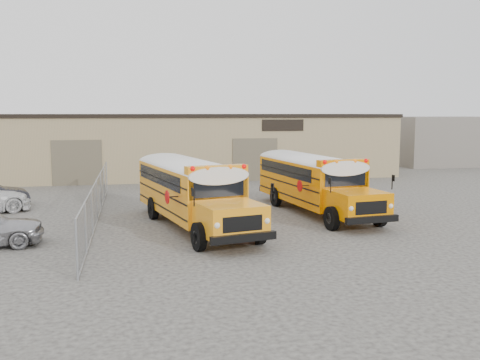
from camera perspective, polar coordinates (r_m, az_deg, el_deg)
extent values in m
plane|color=#322F2D|center=(22.35, 0.18, -5.13)|extent=(120.00, 120.00, 0.00)
cube|color=#92815A|center=(41.70, -5.31, 3.69)|extent=(30.00, 10.00, 4.50)
cube|color=black|center=(41.63, -5.35, 6.85)|extent=(30.20, 10.20, 0.25)
cube|color=black|center=(37.83, 4.59, 5.85)|extent=(3.00, 0.08, 0.80)
cube|color=brown|center=(36.71, -16.98, 1.76)|extent=(3.20, 0.08, 3.00)
cube|color=brown|center=(37.47, 1.61, 2.18)|extent=(3.20, 0.08, 3.00)
cylinder|color=#94979C|center=(15.96, -17.03, -7.16)|extent=(0.07, 0.07, 1.80)
cylinder|color=#94979C|center=(18.87, -16.14, -4.93)|extent=(0.07, 0.07, 1.80)
cylinder|color=#94979C|center=(21.81, -15.49, -3.29)|extent=(0.07, 0.07, 1.80)
cylinder|color=#94979C|center=(24.76, -15.00, -2.05)|extent=(0.07, 0.07, 1.80)
cylinder|color=#94979C|center=(27.72, -14.61, -1.07)|extent=(0.07, 0.07, 1.80)
cylinder|color=#94979C|center=(30.69, -14.30, -0.28)|extent=(0.07, 0.07, 1.80)
cylinder|color=#94979C|center=(33.66, -14.04, 0.37)|extent=(0.07, 0.07, 1.80)
cylinder|color=#94979C|center=(24.64, -15.06, -0.03)|extent=(0.05, 18.00, 0.05)
cylinder|color=#94979C|center=(24.91, -14.93, -3.98)|extent=(0.05, 18.00, 0.05)
cube|color=#94979C|center=(24.76, -15.00, -2.05)|extent=(0.02, 18.00, 1.70)
cube|color=gray|center=(53.59, 20.70, 3.98)|extent=(10.00, 8.00, 4.40)
cube|color=orange|center=(28.67, -9.29, 0.53)|extent=(3.97, 7.69, 1.98)
cube|color=orange|center=(24.22, -6.40, -1.67)|extent=(2.54, 2.54, 1.11)
cube|color=black|center=(25.12, -7.18, 0.91)|extent=(1.94, 0.49, 0.72)
cube|color=white|center=(28.57, -9.33, 2.79)|extent=(3.99, 7.77, 0.39)
cube|color=orange|center=(25.27, -7.35, 2.33)|extent=(2.42, 0.99, 0.35)
sphere|color=#E50705|center=(24.78, -9.46, 2.47)|extent=(0.19, 0.19, 0.19)
sphere|color=#E50705|center=(25.36, -5.01, 2.65)|extent=(0.19, 0.19, 0.19)
sphere|color=orange|center=(24.92, -8.21, 2.52)|extent=(0.19, 0.19, 0.19)
sphere|color=orange|center=(25.19, -6.22, 2.60)|extent=(0.19, 0.19, 0.19)
cube|color=black|center=(23.23, -5.53, -3.14)|extent=(2.36, 0.73, 0.27)
cube|color=black|center=(32.37, -10.94, -0.31)|extent=(2.35, 0.71, 0.27)
cube|color=black|center=(28.68, -9.28, 0.39)|extent=(3.98, 7.56, 0.06)
cube|color=black|center=(28.89, -9.46, 1.69)|extent=(3.74, 6.57, 0.60)
cylinder|color=black|center=(24.10, -9.07, -3.10)|extent=(0.48, 1.04, 1.00)
cylinder|color=black|center=(24.78, -3.92, -2.74)|extent=(0.48, 1.04, 1.00)
cylinder|color=black|center=(29.96, -12.09, -1.16)|extent=(0.48, 1.04, 1.00)
cylinder|color=black|center=(30.51, -7.87, -0.92)|extent=(0.48, 1.04, 1.00)
cylinder|color=#BF0505|center=(25.85, -11.39, 0.03)|extent=(0.15, 0.53, 0.54)
cube|color=orange|center=(31.64, 2.82, 1.17)|extent=(3.25, 7.42, 1.94)
cube|color=orange|center=(27.46, 6.34, -0.67)|extent=(2.32, 2.32, 1.09)
cube|color=black|center=(28.31, 5.46, 1.55)|extent=(1.93, 0.30, 0.71)
cube|color=white|center=(31.54, 2.83, 3.18)|extent=(3.26, 7.49, 0.38)
cube|color=orange|center=(28.45, 5.30, 2.78)|extent=(2.35, 0.76, 0.34)
sphere|color=#E50705|center=(27.86, 3.61, 2.94)|extent=(0.19, 0.19, 0.19)
sphere|color=#E50705|center=(28.66, 7.29, 3.01)|extent=(0.19, 0.19, 0.19)
sphere|color=orange|center=(28.07, 4.65, 2.96)|extent=(0.19, 0.19, 0.19)
sphere|color=orange|center=(28.43, 6.30, 2.99)|extent=(0.19, 0.19, 0.19)
cube|color=black|center=(26.53, 7.34, -1.90)|extent=(2.32, 0.50, 0.26)
cube|color=black|center=(35.13, 0.64, 0.38)|extent=(2.32, 0.48, 0.26)
cube|color=black|center=(31.65, 2.82, 1.05)|extent=(3.27, 7.28, 0.06)
cube|color=black|center=(31.85, 2.64, 2.20)|extent=(3.14, 6.30, 0.59)
cylinder|color=black|center=(27.19, 4.08, -1.88)|extent=(0.39, 1.01, 0.98)
cylinder|color=black|center=(28.12, 8.31, -1.64)|extent=(0.39, 1.01, 0.98)
cylinder|color=black|center=(32.71, 0.06, -0.33)|extent=(0.39, 1.01, 0.98)
cylinder|color=black|center=(33.49, 3.70, -0.17)|extent=(0.39, 1.01, 0.98)
cylinder|color=#BF0505|center=(28.78, 1.63, 0.82)|extent=(0.10, 0.53, 0.53)
cube|color=black|center=(19.88, 0.59, -5.36)|extent=(1.05, 0.98, 0.90)
sphere|color=black|center=(19.79, 0.59, -4.22)|extent=(0.99, 0.99, 0.99)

